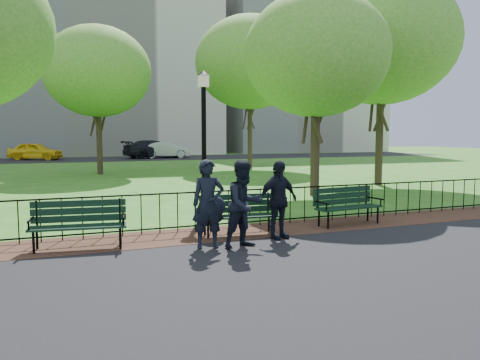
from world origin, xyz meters
name	(u,v)px	position (x,y,z in m)	size (l,w,h in m)	color
ground	(255,249)	(0.00, 0.00, 0.00)	(120.00, 120.00, 0.00)	#326B1C
asphalt_path	(363,311)	(0.00, -3.40, 0.01)	(60.00, 9.20, 0.01)	black
dirt_strip	(228,233)	(0.00, 1.50, 0.01)	(60.00, 1.60, 0.01)	#382117
far_street	(99,159)	(0.00, 35.00, 0.01)	(70.00, 9.00, 0.01)	black
iron_fence	(220,208)	(0.00, 2.00, 0.50)	(24.06, 0.06, 1.00)	black
apartment_mid	(103,20)	(2.00, 48.00, 15.00)	(24.00, 15.00, 30.00)	silver
apartment_east	(292,60)	(26.00, 48.00, 12.00)	(20.00, 15.00, 24.00)	beige
park_bench_main	(227,208)	(-0.11, 1.22, 0.60)	(1.72, 0.68, 0.95)	black
park_bench_left_a	(79,219)	(-3.11, 1.23, 0.57)	(1.80, 0.76, 0.99)	black
park_bench_right_a	(346,202)	(2.99, 1.38, 0.56)	(1.77, 0.71, 0.98)	black
lamppost	(204,137)	(0.26, 4.09, 2.11)	(0.35, 0.35, 3.88)	black
tree_near_e	(317,55)	(5.14, 6.51, 4.94)	(5.11, 5.11, 7.12)	#2D2116
tree_mid_e	(382,41)	(9.51, 8.55, 6.11)	(6.31, 6.31, 8.80)	#2D2116
tree_far_c	(97,72)	(-1.25, 18.51, 5.53)	(5.72, 5.72, 7.97)	#2D2116
tree_far_e	(250,63)	(8.12, 19.68, 6.68)	(6.91, 6.91, 9.62)	#2D2116
person_left	(208,204)	(-0.81, 0.36, 0.86)	(0.62, 0.40, 1.69)	black
person_mid	(244,204)	(-0.16, 0.13, 0.85)	(0.81, 0.42, 1.67)	black
person_right	(278,200)	(0.79, 0.61, 0.82)	(0.95, 0.39, 1.62)	black
taxi	(36,151)	(-5.11, 35.46, 0.76)	(1.77, 4.41, 1.50)	yellow
sedan_silver	(165,150)	(5.86, 34.48, 0.76)	(1.58, 4.52, 1.49)	#AAADB2
sedan_dark	(154,149)	(4.91, 34.88, 0.83)	(2.29, 5.65, 1.64)	black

